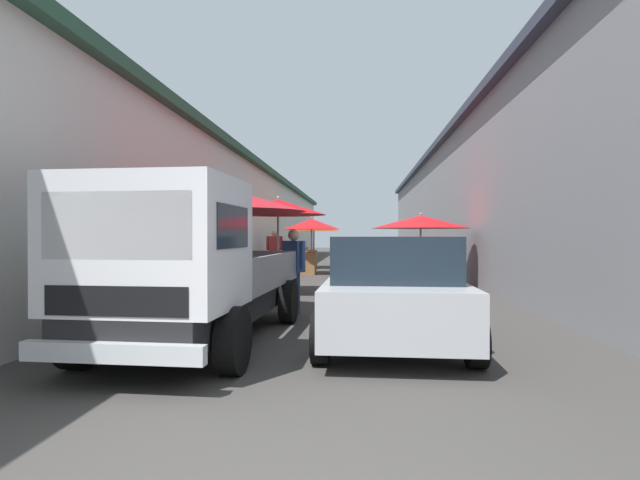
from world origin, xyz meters
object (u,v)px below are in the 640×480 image
object	(u,v)px
delivery_truck	(180,271)
hatchback_car	(392,288)
fruit_stall_far_right	(421,227)
vendor_by_crates	(275,248)
plastic_stool	(412,292)
fruit_stall_near_left	(310,233)
fruit_stall_near_right	(227,211)
vendor_in_shade	(294,265)
fruit_stall_mid_lane	(279,219)
fruit_stall_far_left	(313,233)
parked_scooter	(444,282)

from	to	relation	value
delivery_truck	hatchback_car	bearing A→B (deg)	-67.92
fruit_stall_far_right	vendor_by_crates	xyz separation A→B (m)	(5.32, 5.19, -0.75)
hatchback_car	delivery_truck	xyz separation A→B (m)	(-1.06, 2.61, 0.30)
plastic_stool	fruit_stall_near_left	bearing A→B (deg)	18.95
fruit_stall_near_right	vendor_in_shade	distance (m)	1.62
fruit_stall_mid_lane	vendor_by_crates	distance (m)	7.67
fruit_stall_far_right	delivery_truck	world-z (taller)	fruit_stall_far_right
delivery_truck	vendor_by_crates	xyz separation A→B (m)	(13.76, 1.26, -0.07)
fruit_stall_far_left	fruit_stall_mid_lane	world-z (taller)	fruit_stall_mid_lane
fruit_stall_near_left	fruit_stall_near_right	bearing A→B (deg)	177.13
fruit_stall_near_right	vendor_in_shade	world-z (taller)	fruit_stall_near_right
fruit_stall_mid_lane	fruit_stall_near_right	size ratio (longest dim) A/B	0.88
fruit_stall_far_right	delivery_truck	bearing A→B (deg)	155.05
fruit_stall_near_right	plastic_stool	world-z (taller)	fruit_stall_near_right
fruit_stall_mid_lane	plastic_stool	distance (m)	4.02
fruit_stall_far_right	fruit_stall_near_right	xyz separation A→B (m)	(-5.63, 4.12, 0.17)
fruit_stall_far_left	vendor_by_crates	world-z (taller)	fruit_stall_far_left
fruit_stall_mid_lane	fruit_stall_near_right	distance (m)	3.49
fruit_stall_near_left	fruit_stall_far_left	world-z (taller)	fruit_stall_near_left
fruit_stall_far_left	fruit_stall_near_right	size ratio (longest dim) A/B	0.82
vendor_by_crates	fruit_stall_near_right	bearing A→B (deg)	-174.46
vendor_in_shade	delivery_truck	bearing A→B (deg)	165.03
hatchback_car	delivery_truck	bearing A→B (deg)	112.08
fruit_stall_far_left	parked_scooter	world-z (taller)	fruit_stall_far_left
fruit_stall_far_right	vendor_by_crates	distance (m)	7.47
fruit_stall_mid_lane	fruit_stall_near_left	bearing A→B (deg)	-1.24
fruit_stall_near_right	parked_scooter	bearing A→B (deg)	-61.27
parked_scooter	fruit_stall_far_left	bearing A→B (deg)	19.66
plastic_stool	delivery_truck	bearing A→B (deg)	142.29
fruit_stall_near_left	parked_scooter	world-z (taller)	fruit_stall_near_left
fruit_stall_near_left	hatchback_car	world-z (taller)	fruit_stall_near_left
fruit_stall_far_right	fruit_stall_near_right	bearing A→B (deg)	143.80
fruit_stall_far_right	vendor_by_crates	bearing A→B (deg)	44.25
hatchback_car	vendor_by_crates	xyz separation A→B (m)	(12.70, 3.87, 0.23)
delivery_truck	fruit_stall_near_right	bearing A→B (deg)	4.05
delivery_truck	parked_scooter	world-z (taller)	delivery_truck
vendor_in_shade	fruit_stall_far_right	bearing A→B (deg)	-31.02
delivery_truck	vendor_in_shade	size ratio (longest dim) A/B	3.16
fruit_stall_near_left	plastic_stool	bearing A→B (deg)	-161.05
vendor_by_crates	parked_scooter	size ratio (longest dim) A/B	0.99
hatchback_car	fruit_stall_far_right	bearing A→B (deg)	-10.09
fruit_stall_mid_lane	parked_scooter	distance (m)	4.26
fruit_stall_far_left	delivery_truck	size ratio (longest dim) A/B	0.46
fruit_stall_far_left	hatchback_car	bearing A→B (deg)	-170.42
vendor_by_crates	parked_scooter	bearing A→B (deg)	-148.66
delivery_truck	vendor_by_crates	size ratio (longest dim) A/B	2.98
hatchback_car	vendor_in_shade	size ratio (longest dim) A/B	2.49
fruit_stall_near_left	hatchback_car	bearing A→B (deg)	-168.71
delivery_truck	vendor_by_crates	distance (m)	13.81
fruit_stall_near_left	parked_scooter	xyz separation A→B (m)	(-7.55, -3.71, -1.13)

